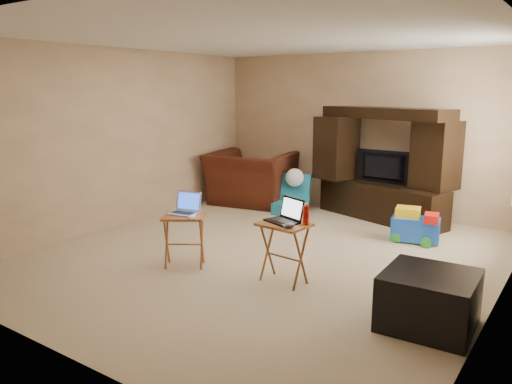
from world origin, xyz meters
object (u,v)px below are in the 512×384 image
Objects in this scene: laptop_right at (282,211)px; entertainment_center at (383,165)px; ottoman at (429,300)px; tray_table_left at (184,241)px; television at (381,167)px; mouse_right at (289,225)px; child_rocker at (290,194)px; tray_table_right at (284,253)px; water_bottle at (306,215)px; plush_toy at (290,214)px; laptop_left at (183,204)px; recliner at (251,178)px; push_toy at (416,225)px; mouse_left at (192,217)px.

entertainment_center is at bearing 111.13° from laptop_right.
tray_table_left reaches higher than ottoman.
mouse_right is (0.24, -3.05, -0.15)m from television.
television is 1.36× the size of child_rocker.
laptop_right is at bearing 159.24° from tray_table_right.
entertainment_center is 3.51× the size of tray_table_left.
tray_table_left is 1.45m from water_bottle.
entertainment_center is 2.96m from laptop_right.
plush_toy is 1.25× the size of laptop_left.
entertainment_center is 6.71× the size of laptop_left.
child_rocker is 2.89m from tray_table_right.
recliner reaches higher than laptop_right.
television is (0.00, -0.04, -0.03)m from entertainment_center.
ottoman is (2.91, -2.65, -0.08)m from child_rocker.
recliner is (-2.21, -0.20, -0.36)m from television.
tray_table_right is 1.91× the size of laptop_right.
television is 2.92m from laptop_right.
push_toy is at bearing 109.66° from ottoman.
mouse_left reaches higher than ottoman.
entertainment_center is at bearing 120.43° from push_toy.
laptop_right reaches higher than tray_table_left.
child_rocker is 1.00× the size of tray_table_right.
recliner is at bearing 133.55° from water_bottle.
water_bottle reaches higher than mouse_left.
ottoman is at bearing -54.87° from child_rocker.
laptop_right reaches higher than plush_toy.
laptop_left is at bearing 155.19° from mouse_left.
tray_table_left is at bearing -55.71° from laptop_left.
water_bottle is (1.23, -1.76, 0.53)m from plush_toy.
recliner is 2.18× the size of tray_table_right.
child_rocker is at bearing 156.46° from recliner.
television reaches higher than push_toy.
plush_toy is (0.40, -0.67, -0.12)m from child_rocker.
water_bottle is (-0.48, -2.06, 0.49)m from push_toy.
plush_toy is 2.17m from mouse_left.
television reaches higher than plush_toy.
entertainment_center is 2.84× the size of ottoman.
plush_toy is at bearing 135.69° from recliner.
television is 2.23× the size of plush_toy.
water_bottle is at bearing -115.70° from push_toy.
push_toy is 4.75× the size of mouse_right.
water_bottle is (1.17, 0.37, 0.11)m from mouse_left.
water_bottle is at bearing 33.76° from laptop_right.
tray_table_right is at bearing 94.57° from television.
television is 0.63× the size of recliner.
recliner reaches higher than ottoman.
tray_table_right reaches higher than push_toy.
television reaches higher than mouse_right.
mouse_right is (1.32, 0.07, -0.05)m from laptop_left.
laptop_right is (2.28, -2.71, 0.30)m from recliner.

